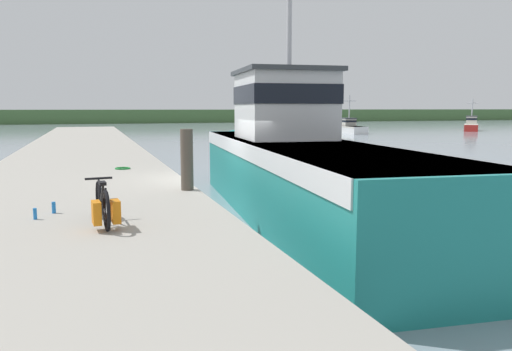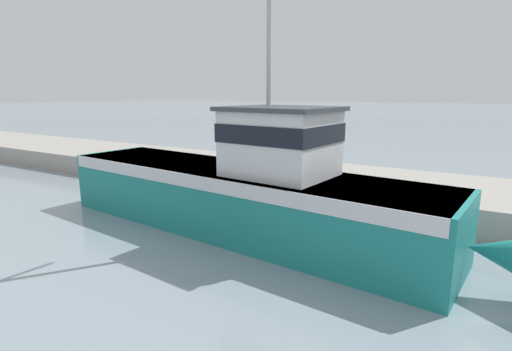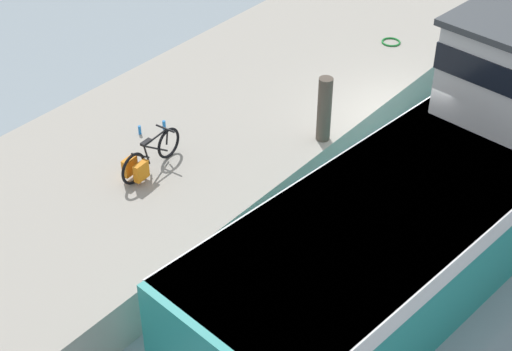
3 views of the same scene
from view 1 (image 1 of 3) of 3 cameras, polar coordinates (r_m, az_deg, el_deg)
name	(u,v)px [view 1 (image 1 of 3)]	position (r m, az deg, el deg)	size (l,w,h in m)	color
ground_plane	(215,214)	(13.41, -4.68, -4.42)	(320.00, 320.00, 0.00)	#84939E
dock_pier	(77,204)	(12.96, -19.76, -3.10)	(5.36, 80.00, 0.97)	#A39E93
far_shoreline	(259,116)	(102.93, 0.36, 6.84)	(180.00, 5.00, 2.54)	#426638
fishing_boat_main	(293,162)	(13.34, 4.22, 1.49)	(4.11, 15.42, 11.23)	teal
boat_blue_far	(349,127)	(58.15, 10.63, 5.43)	(2.34, 7.17, 4.28)	silver
boat_orange_near	(471,125)	(68.80, 23.38, 5.28)	(5.52, 5.99, 4.01)	#AD231E
bicycle_touring	(104,206)	(8.19, -17.01, -3.36)	(0.51, 1.64, 0.70)	black
mooring_post	(187,160)	(11.35, -7.90, 1.80)	(0.28, 0.28, 1.38)	#51473D
hose_coil	(123,168)	(15.76, -14.99, 0.80)	(0.47, 0.47, 0.04)	#197A2D
water_bottle_by_bike	(35,214)	(9.11, -23.94, -4.02)	(0.06, 0.06, 0.19)	blue
water_bottle_on_curb	(54,208)	(9.52, -22.11, -3.41)	(0.07, 0.07, 0.20)	blue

